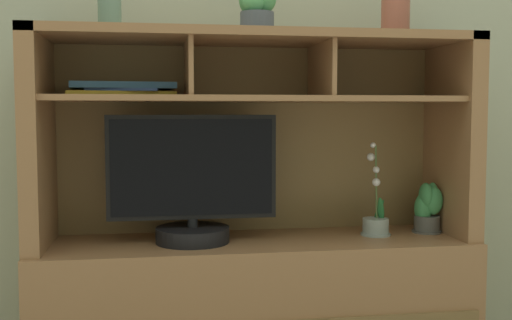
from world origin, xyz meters
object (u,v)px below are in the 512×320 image
Objects in this scene: potted_succulent at (256,12)px; potted_fern at (428,207)px; magazine_stack_left at (122,89)px; diffuser_bottle at (110,13)px; tv_monitor at (192,190)px; ceramic_vase at (396,6)px; potted_orchid at (375,220)px; media_console at (256,262)px.

potted_fern is at bearing 3.43° from potted_succulent.
diffuser_bottle reaches higher than magazine_stack_left.
tv_monitor is 0.98m from ceramic_vase.
diffuser_bottle is at bearing 179.16° from potted_orchid.
potted_fern is 1.36m from diffuser_bottle.
potted_succulent is at bearing 0.16° from tv_monitor.
diffuser_bottle is at bearing 172.31° from tv_monitor.
ceramic_vase is at bearing -0.75° from tv_monitor.
diffuser_bottle reaches higher than ceramic_vase.
potted_fern is 1.12× the size of potted_succulent.
ceramic_vase is (0.05, -0.03, 0.78)m from potted_orchid.
tv_monitor is 1.70× the size of potted_orchid.
potted_succulent is (-0.67, -0.04, 0.71)m from potted_fern.
potted_succulent reaches higher than potted_orchid.
magazine_stack_left is (-1.13, 0.03, 0.44)m from potted_fern.
potted_fern is 0.76m from ceramic_vase.
ceramic_vase reaches higher than potted_fern.
potted_fern is 0.58× the size of diffuser_bottle.
media_console is 0.47m from potted_orchid.
ceramic_vase reaches higher than tv_monitor.
diffuser_bottle is (-0.95, 0.01, 0.74)m from potted_orchid.
magazine_stack_left is at bearing 171.09° from potted_succulent.
ceramic_vase reaches higher than potted_succulent.
magazine_stack_left reaches higher than tv_monitor.
potted_succulent reaches higher than potted_fern.
diffuser_bottle reaches higher than media_console.
media_console is at bearing 175.92° from ceramic_vase.
potted_fern is at bearing 0.17° from diffuser_bottle.
media_console is 2.63× the size of tv_monitor.
media_console is 3.94× the size of magazine_stack_left.
potted_fern is at bearing 17.21° from ceramic_vase.
media_console is at bearing 6.58° from tv_monitor.
media_console is 9.09× the size of potted_succulent.
magazine_stack_left is at bearing 162.88° from tv_monitor.
ceramic_vase reaches higher than magazine_stack_left.
potted_fern is 1.22m from magazine_stack_left.
potted_succulent is 0.51m from ceramic_vase.
potted_fern is at bearing 2.60° from tv_monitor.
media_console reaches higher than magazine_stack_left.
potted_succulent is at bearing -94.29° from media_console.
potted_orchid is 0.22m from potted_fern.
tv_monitor is at bearing -17.12° from magazine_stack_left.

